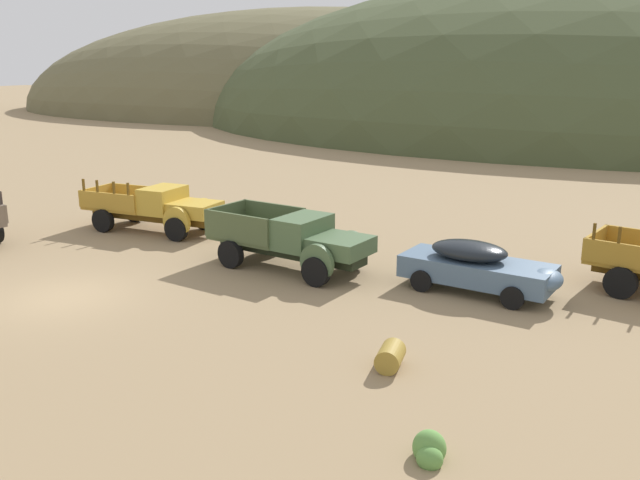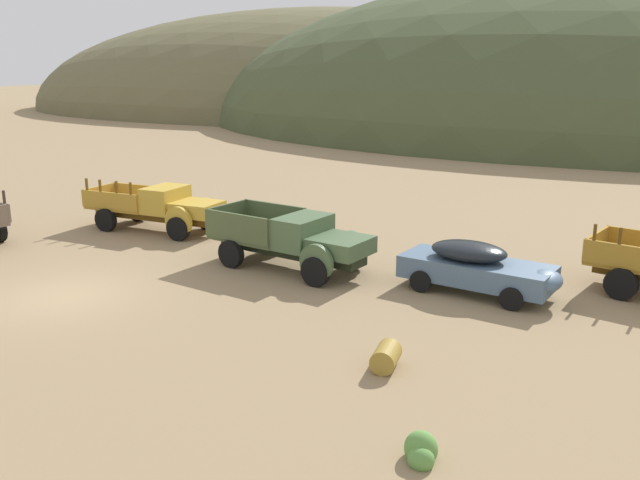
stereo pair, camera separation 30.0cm
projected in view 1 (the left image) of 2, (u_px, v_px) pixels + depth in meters
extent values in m
plane|color=#937A56|center=(64.00, 297.00, 20.19)|extent=(300.00, 300.00, 0.00)
ellipsoid|color=brown|center=(304.00, 111.00, 96.95)|extent=(90.42, 52.06, 28.39)
ellipsoid|color=#424C2D|center=(601.00, 122.00, 79.32)|extent=(96.05, 79.11, 33.99)
cube|color=#3D322D|center=(1.00, 198.00, 25.23)|extent=(0.10, 0.10, 0.50)
cube|color=brown|center=(153.00, 215.00, 28.02)|extent=(5.74, 1.13, 0.36)
cube|color=gold|center=(195.00, 209.00, 27.08)|extent=(1.86, 1.69, 0.55)
cube|color=#B7B2A8|center=(213.00, 211.00, 26.76)|extent=(0.12, 1.11, 0.44)
cylinder|color=gold|center=(177.00, 222.00, 26.41)|extent=(1.21, 0.23, 1.20)
cylinder|color=gold|center=(204.00, 212.00, 28.11)|extent=(1.21, 0.23, 1.20)
cube|color=gold|center=(163.00, 200.00, 27.63)|extent=(1.39, 1.91, 1.05)
cube|color=black|center=(175.00, 196.00, 27.34)|extent=(0.11, 1.58, 0.59)
cube|color=#B5882D|center=(123.00, 207.00, 28.57)|extent=(2.96, 2.05, 0.12)
cube|color=#B5882D|center=(107.00, 201.00, 27.61)|extent=(2.89, 0.21, 0.70)
cube|color=#B5882D|center=(137.00, 193.00, 29.32)|extent=(2.89, 0.21, 0.70)
cube|color=#B5882D|center=(97.00, 195.00, 29.01)|extent=(0.17, 1.94, 0.70)
cube|color=brown|center=(84.00, 185.00, 27.91)|extent=(0.08, 0.08, 0.50)
cube|color=brown|center=(97.00, 186.00, 27.62)|extent=(0.08, 0.08, 0.50)
cube|color=brown|center=(114.00, 188.00, 27.28)|extent=(0.08, 0.08, 0.50)
cube|color=brown|center=(128.00, 189.00, 27.00)|extent=(0.08, 0.08, 0.50)
cylinder|color=black|center=(176.00, 229.00, 26.44)|extent=(0.97, 0.32, 0.96)
cylinder|color=black|center=(205.00, 219.00, 28.23)|extent=(0.97, 0.32, 0.96)
cylinder|color=black|center=(103.00, 221.00, 27.88)|extent=(0.97, 0.32, 0.96)
cylinder|color=black|center=(135.00, 211.00, 29.67)|extent=(0.97, 0.32, 0.96)
cube|color=#232B1B|center=(290.00, 250.00, 22.88)|extent=(5.60, 2.13, 0.36)
cube|color=#47603D|center=(341.00, 246.00, 21.66)|extent=(2.07, 2.07, 0.55)
cube|color=#B7B2A8|center=(363.00, 250.00, 21.23)|extent=(0.33, 1.18, 0.44)
cylinder|color=#47603D|center=(317.00, 263.00, 21.05)|extent=(1.21, 0.43, 1.20)
cylinder|color=#47603D|center=(351.00, 248.00, 22.71)|extent=(1.21, 0.43, 1.20)
cube|color=#47603D|center=(303.00, 232.00, 22.42)|extent=(1.67, 2.22, 1.05)
cube|color=black|center=(317.00, 228.00, 22.05)|extent=(0.41, 1.67, 0.59)
cube|color=#495735|center=(256.00, 237.00, 23.63)|extent=(3.17, 2.63, 0.12)
cube|color=#495735|center=(236.00, 228.00, 22.66)|extent=(2.74, 0.69, 0.95)
cube|color=#495735|center=(274.00, 216.00, 24.33)|extent=(2.74, 0.69, 0.95)
cube|color=#495735|center=(227.00, 217.00, 24.22)|extent=(0.54, 2.06, 0.95)
cylinder|color=black|center=(316.00, 272.00, 21.08)|extent=(1.00, 0.48, 0.96)
cylinder|color=black|center=(352.00, 256.00, 22.82)|extent=(1.00, 0.48, 0.96)
cylinder|color=black|center=(231.00, 254.00, 23.00)|extent=(1.00, 0.48, 0.96)
cylinder|color=black|center=(270.00, 241.00, 24.74)|extent=(1.00, 0.48, 0.96)
cube|color=slate|center=(477.00, 271.00, 20.52)|extent=(4.82, 2.63, 0.68)
ellipsoid|color=black|center=(469.00, 250.00, 20.51)|extent=(2.63, 1.99, 0.57)
ellipsoid|color=slate|center=(545.00, 280.00, 19.42)|extent=(1.26, 1.58, 0.61)
cylinder|color=black|center=(512.00, 298.00, 19.14)|extent=(0.71, 0.33, 0.68)
cylinder|color=black|center=(531.00, 282.00, 20.57)|extent=(0.71, 0.33, 0.68)
cylinder|color=black|center=(422.00, 281.00, 20.64)|extent=(0.71, 0.33, 0.68)
cylinder|color=black|center=(444.00, 267.00, 22.07)|extent=(0.71, 0.33, 0.68)
cube|color=#A47826|center=(633.00, 257.00, 19.70)|extent=(2.80, 0.91, 0.70)
cube|color=#A47826|center=(596.00, 242.00, 21.37)|extent=(0.72, 2.15, 0.70)
cube|color=#593D12|center=(594.00, 231.00, 20.24)|extent=(0.10, 0.10, 0.50)
cube|color=#593D12|center=(620.00, 235.00, 19.81)|extent=(0.10, 0.10, 0.50)
cylinder|color=black|center=(620.00, 283.00, 20.02)|extent=(1.00, 0.54, 0.96)
cylinder|color=black|center=(640.00, 265.00, 21.77)|extent=(1.00, 0.54, 0.96)
cylinder|color=olive|center=(390.00, 356.00, 15.45)|extent=(0.64, 0.92, 0.58)
ellipsoid|color=#5B8E42|center=(430.00, 459.00, 11.76)|extent=(0.48, 0.43, 0.46)
ellipsoid|color=#5B8E42|center=(429.00, 448.00, 11.98)|extent=(0.61, 0.55, 0.67)
ellipsoid|color=#4C8438|center=(135.00, 206.00, 32.04)|extent=(0.87, 0.79, 0.68)
ellipsoid|color=#4C8438|center=(138.00, 207.00, 31.93)|extent=(0.71, 0.63, 0.69)
ellipsoid|color=#4C8438|center=(132.00, 208.00, 31.95)|extent=(0.64, 0.58, 0.54)
ellipsoid|color=#5B8E42|center=(289.00, 228.00, 27.56)|extent=(0.89, 0.80, 0.94)
ellipsoid|color=#5B8E42|center=(286.00, 226.00, 27.56)|extent=(1.27, 1.15, 1.26)
ellipsoid|color=#5B8E42|center=(293.00, 228.00, 27.28)|extent=(1.12, 1.01, 1.15)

